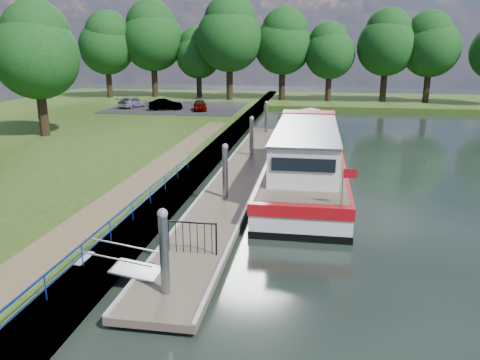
% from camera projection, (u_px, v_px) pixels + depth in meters
% --- Properties ---
extents(ground, '(160.00, 160.00, 0.00)m').
position_uv_depth(ground, '(172.00, 296.00, 13.94)').
color(ground, black).
rests_on(ground, ground).
extents(bank_edge, '(1.10, 90.00, 0.78)m').
position_uv_depth(bank_edge, '(204.00, 163.00, 28.47)').
color(bank_edge, '#473D2D').
rests_on(bank_edge, ground).
extents(far_bank, '(60.00, 18.00, 0.60)m').
position_uv_depth(far_bank, '(377.00, 102.00, 61.42)').
color(far_bank, '#284112').
rests_on(far_bank, ground).
extents(footpath, '(1.60, 40.00, 0.05)m').
position_uv_depth(footpath, '(132.00, 188.00, 21.99)').
color(footpath, brown).
rests_on(footpath, riverbank).
extents(carpark, '(14.00, 12.00, 0.06)m').
position_uv_depth(carpark, '(178.00, 107.00, 51.49)').
color(carpark, black).
rests_on(carpark, riverbank).
extents(blue_fence, '(0.04, 18.04, 0.72)m').
position_uv_depth(blue_fence, '(122.00, 216.00, 16.85)').
color(blue_fence, '#0C2DBF').
rests_on(blue_fence, riverbank).
extents(pontoon, '(2.50, 30.00, 0.56)m').
position_uv_depth(pontoon, '(241.00, 176.00, 26.24)').
color(pontoon, brown).
rests_on(pontoon, ground).
extents(mooring_piles, '(0.30, 27.30, 3.55)m').
position_uv_depth(mooring_piles, '(241.00, 157.00, 25.94)').
color(mooring_piles, gray).
rests_on(mooring_piles, ground).
extents(gangway, '(2.58, 1.00, 0.92)m').
position_uv_depth(gangway, '(119.00, 265.00, 14.53)').
color(gangway, '#A5A8AD').
rests_on(gangway, ground).
extents(gate_panel, '(1.85, 0.05, 1.15)m').
position_uv_depth(gate_panel, '(190.00, 233.00, 15.72)').
color(gate_panel, black).
rests_on(gate_panel, ground).
extents(barge, '(4.36, 21.15, 4.78)m').
position_uv_depth(barge, '(307.00, 155.00, 27.44)').
color(barge, black).
rests_on(barge, ground).
extents(horizon_trees, '(54.38, 10.03, 12.87)m').
position_uv_depth(horizon_trees, '(273.00, 41.00, 58.26)').
color(horizon_trees, '#332316').
rests_on(horizon_trees, ground).
extents(bank_tree_a, '(6.12, 6.12, 9.72)m').
position_uv_depth(bank_tree_a, '(36.00, 49.00, 33.54)').
color(bank_tree_a, '#332316').
rests_on(bank_tree_a, riverbank).
extents(car_a, '(2.12, 3.47, 1.10)m').
position_uv_depth(car_a, '(200.00, 105.00, 48.62)').
color(car_a, '#999999').
rests_on(car_a, carpark).
extents(car_b, '(3.69, 2.30, 1.15)m').
position_uv_depth(car_b, '(166.00, 104.00, 48.99)').
color(car_b, '#999999').
rests_on(car_b, carpark).
extents(car_c, '(2.67, 4.12, 1.11)m').
position_uv_depth(car_c, '(133.00, 102.00, 51.17)').
color(car_c, '#999999').
rests_on(car_c, carpark).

